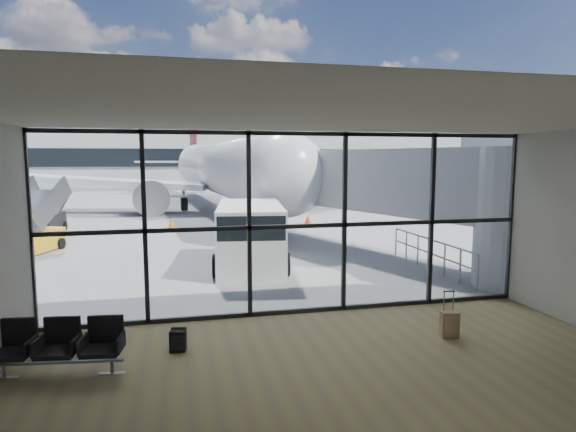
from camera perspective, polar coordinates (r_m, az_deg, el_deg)
name	(u,v)px	position (r m, az deg, el deg)	size (l,w,h in m)	color
ground	(206,195)	(51.53, -9.70, 2.42)	(220.00, 220.00, 0.00)	slate
lounge_shell	(377,240)	(7.20, 10.48, -2.83)	(12.02, 8.01, 4.51)	#686642
glass_curtain_wall	(298,224)	(11.77, 1.16, -0.98)	(12.10, 0.12, 4.50)	white
jet_bridge	(372,185)	(19.98, 9.93, 3.59)	(8.00, 16.50, 4.33)	#9B9DA0
apron_railing	(430,250)	(17.33, 16.53, -3.87)	(0.06, 5.46, 1.11)	gray
far_terminal	(193,156)	(73.32, -11.20, 6.95)	(80.00, 12.20, 11.00)	#A4A4A0
tree_3	(19,154)	(86.75, -29.26, 6.46)	(4.95, 4.95, 7.12)	#382619
tree_4	(60,150)	(85.28, -25.38, 7.09)	(5.61, 5.61, 8.07)	#382619
tree_5	(100,146)	(84.22, -21.38, 7.72)	(6.27, 6.27, 9.03)	#382619
seating_row	(60,344)	(9.80, -25.42, -13.50)	(2.24, 0.89, 0.99)	gray
backpack	(178,341)	(10.17, -12.92, -14.20)	(0.35, 0.34, 0.47)	black
suitcase	(450,324)	(11.15, 18.60, -12.06)	(0.41, 0.33, 1.01)	olive
airliner	(220,169)	(38.16, -8.07, 5.53)	(33.39, 38.77, 9.99)	silver
service_van	(250,235)	(17.18, -4.50, -2.27)	(3.01, 5.36, 2.22)	silver
belt_loader	(46,222)	(28.08, -26.77, -0.61)	(1.67, 3.82, 1.73)	black
mobile_stairs	(27,238)	(22.50, -28.52, -2.34)	(2.73, 3.84, 2.47)	gold
traffic_cone_a	(171,224)	(26.87, -13.66, -0.97)	(0.44, 0.44, 0.63)	orange
traffic_cone_b	(258,226)	(25.33, -3.59, -1.23)	(0.46, 0.46, 0.65)	#F2340C
traffic_cone_c	(308,219)	(28.80, 2.38, -0.37)	(0.37, 0.37, 0.53)	#DC470B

